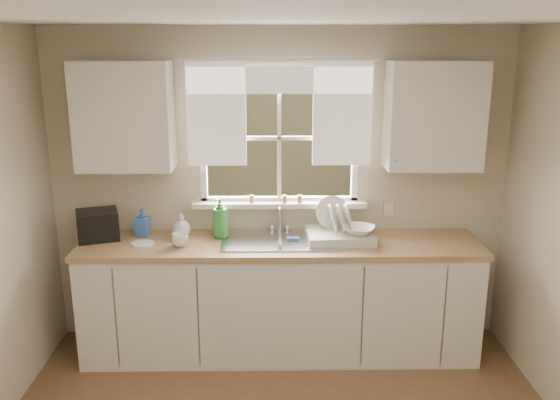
{
  "coord_description": "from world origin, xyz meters",
  "views": [
    {
      "loc": [
        -0.06,
        -2.57,
        2.41
      ],
      "look_at": [
        0.0,
        1.65,
        1.25
      ],
      "focal_mm": 38.0,
      "sensor_mm": 36.0,
      "label": 1
    }
  ],
  "objects_px": {
    "dish_rack": "(340,232)",
    "cup": "(180,240)",
    "black_appliance": "(98,225)",
    "soap_bottle_a": "(220,218)"
  },
  "relations": [
    {
      "from": "soap_bottle_a",
      "to": "cup",
      "type": "relative_size",
      "value": 2.56
    },
    {
      "from": "cup",
      "to": "soap_bottle_a",
      "type": "bearing_deg",
      "value": 28.45
    },
    {
      "from": "dish_rack",
      "to": "soap_bottle_a",
      "type": "bearing_deg",
      "value": 175.93
    },
    {
      "from": "cup",
      "to": "black_appliance",
      "type": "xyz_separation_m",
      "value": [
        -0.66,
        0.18,
        0.06
      ]
    },
    {
      "from": "cup",
      "to": "dish_rack",
      "type": "bearing_deg",
      "value": -0.08
    },
    {
      "from": "cup",
      "to": "black_appliance",
      "type": "height_order",
      "value": "black_appliance"
    },
    {
      "from": "cup",
      "to": "black_appliance",
      "type": "relative_size",
      "value": 0.41
    },
    {
      "from": "dish_rack",
      "to": "black_appliance",
      "type": "bearing_deg",
      "value": 178.4
    },
    {
      "from": "dish_rack",
      "to": "black_appliance",
      "type": "distance_m",
      "value": 1.86
    },
    {
      "from": "dish_rack",
      "to": "cup",
      "type": "bearing_deg",
      "value": -173.73
    }
  ]
}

